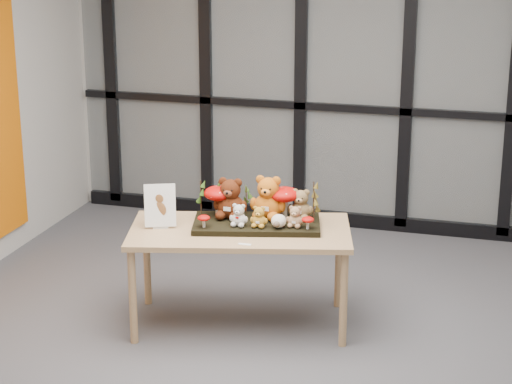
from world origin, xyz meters
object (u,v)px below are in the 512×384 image
(mushroom_front_left, at_px, (204,221))
(display_table, at_px, (240,239))
(bear_beige_small, at_px, (295,215))
(bear_small_yellow, at_px, (259,215))
(mushroom_back_right, at_px, (284,201))
(mushroom_front_right, at_px, (308,222))
(bear_white_bow, at_px, (239,214))
(plush_cream_hedgehog, at_px, (279,220))
(bear_tan_back, at_px, (301,202))
(sign_holder, at_px, (160,208))
(bear_pooh_yellow, at_px, (268,195))
(bear_brown_medium, at_px, (231,196))
(diorama_tray, at_px, (257,224))
(mushroom_back_left, at_px, (219,200))

(mushroom_front_left, bearing_deg, display_table, 31.84)
(bear_beige_small, xyz_separation_m, mushroom_front_left, (-0.56, -0.17, -0.03))
(bear_small_yellow, xyz_separation_m, mushroom_back_right, (0.11, 0.23, 0.04))
(mushroom_back_right, xyz_separation_m, mushroom_front_right, (0.20, -0.19, -0.07))
(bear_white_bow, relative_size, bear_beige_small, 1.05)
(plush_cream_hedgehog, bearing_deg, bear_white_bow, 173.45)
(bear_tan_back, bearing_deg, bear_white_bow, -158.53)
(bear_white_bow, bearing_deg, bear_tan_back, 21.47)
(bear_tan_back, xyz_separation_m, bear_white_bow, (-0.35, -0.25, -0.03))
(mushroom_back_right, distance_m, sign_holder, 0.82)
(bear_pooh_yellow, height_order, bear_brown_medium, bear_pooh_yellow)
(diorama_tray, relative_size, bear_white_bow, 5.06)
(mushroom_back_right, bearing_deg, sign_holder, -156.92)
(display_table, bearing_deg, sign_holder, 178.18)
(diorama_tray, distance_m, sign_holder, 0.64)
(bear_brown_medium, relative_size, mushroom_back_left, 1.35)
(bear_beige_small, bearing_deg, bear_small_yellow, -177.97)
(mushroom_back_left, height_order, sign_holder, sign_holder)
(plush_cream_hedgehog, height_order, mushroom_front_right, plush_cream_hedgehog)
(bear_beige_small, height_order, sign_holder, sign_holder)
(mushroom_back_right, bearing_deg, mushroom_back_left, -168.63)
(bear_tan_back, distance_m, mushroom_back_right, 0.11)
(mushroom_front_left, bearing_deg, diorama_tray, 34.75)
(mushroom_front_left, bearing_deg, bear_small_yellow, 18.00)
(bear_small_yellow, xyz_separation_m, mushroom_front_right, (0.31, 0.04, -0.03))
(bear_beige_small, distance_m, sign_holder, 0.88)
(mushroom_back_right, bearing_deg, plush_cream_hedgehog, -85.33)
(display_table, xyz_separation_m, bear_beige_small, (0.36, 0.05, 0.18))
(bear_small_yellow, distance_m, mushroom_back_left, 0.35)
(plush_cream_hedgehog, distance_m, mushroom_front_right, 0.19)
(mushroom_back_left, xyz_separation_m, mushroom_front_left, (-0.02, -0.25, -0.07))
(display_table, distance_m, bear_brown_medium, 0.29)
(display_table, height_order, bear_pooh_yellow, bear_pooh_yellow)
(bear_white_bow, distance_m, bear_beige_small, 0.36)
(mushroom_front_right, height_order, sign_holder, sign_holder)
(mushroom_back_right, bearing_deg, display_table, -139.06)
(plush_cream_hedgehog, bearing_deg, bear_small_yellow, 173.57)
(bear_tan_back, xyz_separation_m, mushroom_back_left, (-0.54, -0.09, -0.00))
(display_table, relative_size, mushroom_front_left, 17.42)
(bear_beige_small, distance_m, mushroom_front_right, 0.10)
(bear_white_bow, distance_m, sign_holder, 0.52)
(bear_small_yellow, height_order, mushroom_back_left, mushroom_back_left)
(bear_pooh_yellow, xyz_separation_m, mushroom_back_left, (-0.33, -0.05, -0.05))
(bear_white_bow, distance_m, plush_cream_hedgehog, 0.26)
(bear_pooh_yellow, distance_m, bear_brown_medium, 0.25)
(bear_brown_medium, xyz_separation_m, plush_cream_hedgehog, (0.36, -0.11, -0.10))
(bear_white_bow, bearing_deg, bear_small_yellow, -6.65)
(mushroom_front_right, distance_m, sign_holder, 0.96)
(bear_white_bow, bearing_deg, mushroom_front_right, -6.47)
(display_table, distance_m, mushroom_back_right, 0.39)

